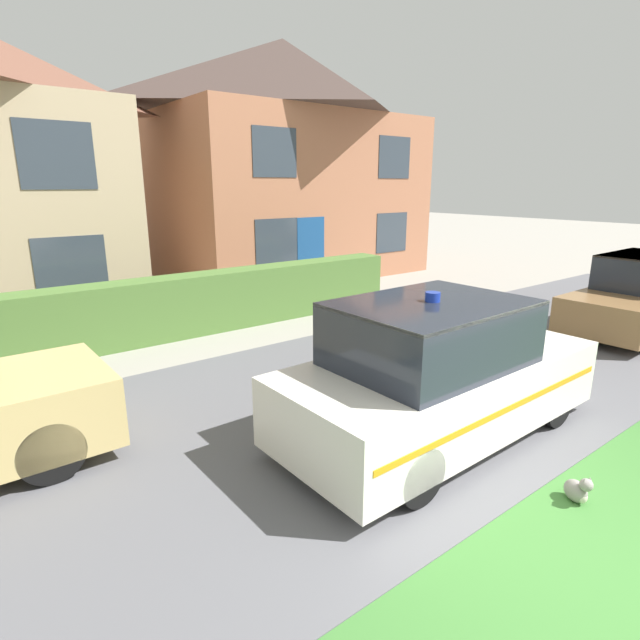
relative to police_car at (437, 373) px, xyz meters
name	(u,v)px	position (x,y,z in m)	size (l,w,h in m)	color
ground_plane	(640,587)	(-0.65, -2.60, -0.82)	(80.00, 80.00, 0.00)	gray
road_strip	(323,408)	(-0.65, 1.43, -0.81)	(28.00, 5.74, 0.01)	#5B5B60
garden_hedge	(219,300)	(0.08, 5.99, -0.20)	(8.95, 0.71, 1.24)	#4C7233
police_car	(437,373)	(0.00, 0.00, 0.00)	(4.30, 1.87, 1.84)	black
cat	(578,490)	(0.04, -1.77, -0.69)	(0.29, 0.32, 0.32)	gray
house_right	(285,159)	(5.37, 11.26, 3.04)	(8.75, 6.18, 7.56)	#A86B4C
wheelie_bin	(355,280)	(4.13, 6.18, -0.26)	(0.72, 0.72, 1.10)	#23662D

